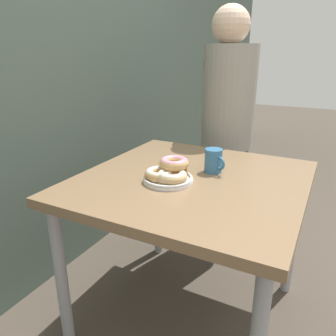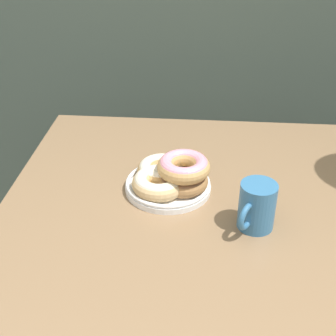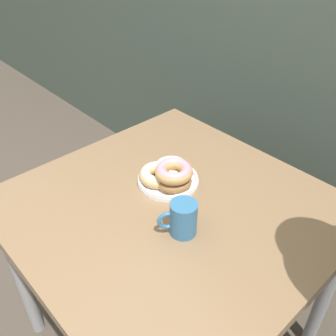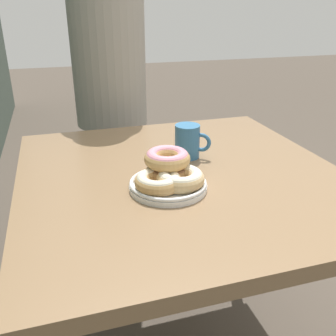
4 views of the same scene
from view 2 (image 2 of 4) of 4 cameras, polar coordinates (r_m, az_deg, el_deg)
dining_table at (r=1.11m, az=4.41°, el=-8.29°), size 0.94×0.91×0.73m
donut_plate at (r=1.09m, az=0.31°, el=-1.05°), size 0.22×0.21×0.09m
coffee_mug at (r=0.99m, az=10.73°, el=-4.58°), size 0.08×0.11×0.10m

